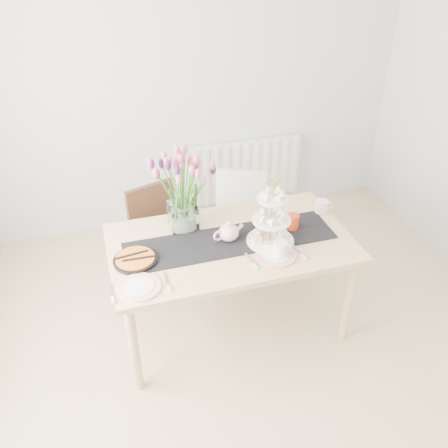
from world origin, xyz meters
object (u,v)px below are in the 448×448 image
object	(u,v)px
teapot	(229,232)
plate_left	(140,287)
chair_brown	(160,229)
tart_tin	(135,260)
mug_orange	(292,222)
tulip_vase	(181,180)
cream_jug	(321,207)
chair_white	(239,215)
mug_white	(280,250)
radiator	(241,171)
plate_right	(276,255)
cake_stand	(271,226)
dining_table	(230,250)

from	to	relation	value
teapot	plate_left	world-z (taller)	teapot
chair_brown	teapot	world-z (taller)	teapot
tart_tin	mug_orange	distance (m)	1.09
tulip_vase	cream_jug	size ratio (longest dim) A/B	7.00
chair_white	mug_white	xyz separation A→B (m)	(-0.05, -0.93, 0.32)
radiator	chair_brown	bearing A→B (deg)	-139.29
tulip_vase	chair_white	bearing A→B (deg)	37.83
tulip_vase	plate_right	xyz separation A→B (m)	(0.49, -0.49, -0.36)
plate_left	plate_right	size ratio (longest dim) A/B	0.98
tart_tin	mug_white	xyz separation A→B (m)	(0.88, -0.21, 0.04)
radiator	plate_right	world-z (taller)	plate_right
tulip_vase	mug_white	bearing A→B (deg)	-44.67
radiator	cream_jug	xyz separation A→B (m)	(0.15, -1.34, 0.35)
cream_jug	plate_right	distance (m)	0.65
teapot	cream_jug	bearing A→B (deg)	-0.90
mug_white	plate_right	xyz separation A→B (m)	(-0.02, 0.01, -0.05)
cake_stand	plate_right	bearing A→B (deg)	-97.88
tulip_vase	cream_jug	xyz separation A→B (m)	(1.00, -0.09, -0.32)
chair_white	mug_orange	size ratio (longest dim) A/B	7.87
chair_brown	chair_white	size ratio (longest dim) A/B	0.98
tulip_vase	cream_jug	world-z (taller)	tulip_vase
mug_orange	tart_tin	bearing A→B (deg)	118.06
cream_jug	mug_white	bearing A→B (deg)	-130.85
radiator	mug_orange	bearing A→B (deg)	-95.09
dining_table	chair_white	size ratio (longest dim) A/B	1.90
teapot	cream_jug	distance (m)	0.76
chair_white	cake_stand	distance (m)	0.86
radiator	chair_brown	distance (m)	1.26
cake_stand	mug_orange	xyz separation A→B (m)	(0.20, 0.11, -0.08)
mug_white	plate_right	size ratio (longest dim) A/B	0.43
chair_brown	mug_orange	bearing A→B (deg)	-57.50
plate_left	teapot	bearing A→B (deg)	25.46
chair_white	cream_jug	xyz separation A→B (m)	(0.44, -0.52, 0.31)
dining_table	cream_jug	bearing A→B (deg)	11.79
chair_brown	plate_left	size ratio (longest dim) A/B	3.28
radiator	teapot	world-z (taller)	teapot
radiator	chair_white	world-z (taller)	chair_white
chair_brown	mug_white	world-z (taller)	mug_white
radiator	dining_table	distance (m)	1.62
cream_jug	plate_left	world-z (taller)	cream_jug
cake_stand	cream_jug	size ratio (longest dim) A/B	4.77
chair_brown	plate_left	bearing A→B (deg)	-124.61
mug_white	plate_right	world-z (taller)	mug_white
mug_orange	cake_stand	bearing A→B (deg)	143.29
dining_table	cream_jug	xyz separation A→B (m)	(0.73, 0.15, 0.12)
chair_white	plate_right	bearing A→B (deg)	-69.30
tart_tin	plate_left	size ratio (longest dim) A/B	1.08
dining_table	teapot	world-z (taller)	teapot
mug_orange	radiator	bearing A→B (deg)	19.74
dining_table	tulip_vase	bearing A→B (deg)	136.69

